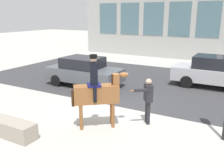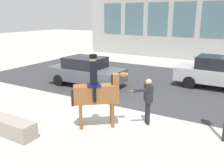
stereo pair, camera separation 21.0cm
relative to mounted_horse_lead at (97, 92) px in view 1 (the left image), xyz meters
The scene contains 7 objects.
ground_plane 1.91m from the mounted_horse_lead, 92.93° to the left, with size 80.00×80.00×0.00m, color #B2AFA8.
road_surface 6.33m from the mounted_horse_lead, 90.69° to the left, with size 20.24×8.50×0.01m.
mounted_horse_lead is the anchor object (origin of this frame).
pedestrian_bystander 1.73m from the mounted_horse_lead, 37.38° to the left, with size 0.68×0.82×1.59m.
street_car_near_lane 5.16m from the mounted_horse_lead, 130.30° to the left, with size 3.95×1.86×1.50m.
street_car_far_lane 7.50m from the mounted_horse_lead, 67.43° to the left, with size 4.48×1.83×1.61m.
planter_ledge 3.20m from the mounted_horse_lead, 141.42° to the right, with size 2.58×0.56×0.51m.
Camera 1 is at (4.26, -7.98, 3.66)m, focal length 40.00 mm.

